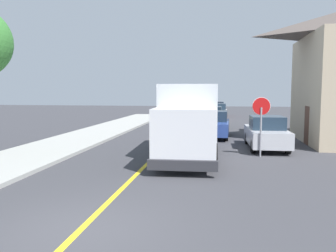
{
  "coord_description": "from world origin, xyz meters",
  "views": [
    {
      "loc": [
        2.9,
        -6.75,
        2.93
      ],
      "look_at": [
        0.63,
        8.18,
        1.4
      ],
      "focal_mm": 37.21,
      "sensor_mm": 36.0,
      "label": 1
    }
  ],
  "objects": [
    {
      "name": "stop_sign",
      "position": [
        4.67,
        9.06,
        1.86
      ],
      "size": [
        0.8,
        0.1,
        2.65
      ],
      "color": "gray",
      "rests_on": "ground"
    },
    {
      "name": "centre_line_yellow",
      "position": [
        0.0,
        10.0,
        0.0
      ],
      "size": [
        0.16,
        56.0,
        0.01
      ],
      "primitive_type": "cube",
      "color": "gold",
      "rests_on": "ground"
    },
    {
      "name": "parked_car_far",
      "position": [
        2.58,
        27.96,
        0.79
      ],
      "size": [
        1.8,
        4.4,
        1.67
      ],
      "color": "silver",
      "rests_on": "ground"
    },
    {
      "name": "parked_car_mid",
      "position": [
        2.14,
        21.4,
        0.79
      ],
      "size": [
        1.93,
        4.45,
        1.67
      ],
      "color": "#4C564C",
      "rests_on": "ground"
    },
    {
      "name": "ground_plane",
      "position": [
        0.0,
        0.0,
        0.0
      ],
      "size": [
        120.0,
        120.0,
        0.0
      ],
      "primitive_type": "plane",
      "color": "#38383D"
    },
    {
      "name": "box_truck",
      "position": [
        1.52,
        8.59,
        1.77
      ],
      "size": [
        2.62,
        7.25,
        3.2
      ],
      "color": "silver",
      "rests_on": "ground"
    },
    {
      "name": "parked_van_across",
      "position": [
        5.2,
        11.27,
        0.79
      ],
      "size": [
        1.92,
        4.45,
        1.67
      ],
      "color": "#B7B7BC",
      "rests_on": "ground"
    },
    {
      "name": "parked_car_furthest",
      "position": [
        2.39,
        34.33,
        0.79
      ],
      "size": [
        1.99,
        4.47,
        1.67
      ],
      "color": "maroon",
      "rests_on": "ground"
    },
    {
      "name": "parked_car_near",
      "position": [
        2.51,
        15.26,
        0.79
      ],
      "size": [
        1.96,
        4.46,
        1.67
      ],
      "color": "#2D4793",
      "rests_on": "ground"
    }
  ]
}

